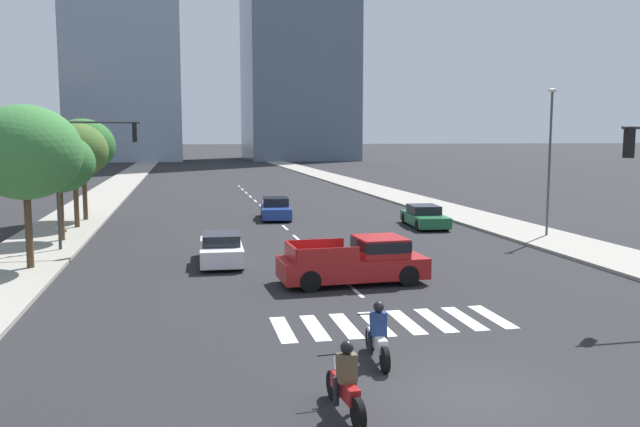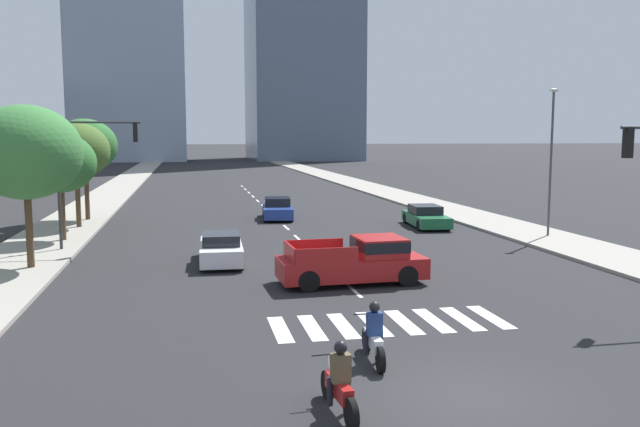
{
  "view_description": "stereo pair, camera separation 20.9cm",
  "coord_description": "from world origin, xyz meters",
  "px_view_note": "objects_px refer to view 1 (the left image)",
  "views": [
    {
      "loc": [
        -5.76,
        -12.01,
        5.36
      ],
      "look_at": [
        0.0,
        15.43,
        2.0
      ],
      "focal_mm": 36.63,
      "sensor_mm": 36.0,
      "label": 1
    },
    {
      "loc": [
        -5.55,
        -12.05,
        5.36
      ],
      "look_at": [
        0.0,
        15.43,
        2.0
      ],
      "focal_mm": 36.63,
      "sensor_mm": 36.0,
      "label": 2
    }
  ],
  "objects_px": {
    "sedan_blue_1": "(276,209)",
    "street_tree_second": "(59,163)",
    "motorcycle_trailing": "(378,338)",
    "street_lamp_east": "(550,151)",
    "motorcycle_lead": "(345,385)",
    "street_tree_third": "(74,151)",
    "sedan_white_0": "(221,249)",
    "sedan_green_2": "(424,217)",
    "street_tree_fourth": "(83,146)",
    "street_tree_nearest": "(25,153)",
    "traffic_signal_far": "(87,158)",
    "pickup_truck": "(359,261)"
  },
  "relations": [
    {
      "from": "sedan_white_0",
      "to": "street_tree_nearest",
      "type": "distance_m",
      "value": 8.55
    },
    {
      "from": "sedan_blue_1",
      "to": "street_tree_nearest",
      "type": "relative_size",
      "value": 0.71
    },
    {
      "from": "motorcycle_trailing",
      "to": "pickup_truck",
      "type": "relative_size",
      "value": 0.39
    },
    {
      "from": "street_tree_fourth",
      "to": "sedan_white_0",
      "type": "bearing_deg",
      "value": -63.59
    },
    {
      "from": "sedan_green_2",
      "to": "street_tree_fourth",
      "type": "relative_size",
      "value": 0.78
    },
    {
      "from": "street_tree_nearest",
      "to": "street_tree_second",
      "type": "height_order",
      "value": "street_tree_nearest"
    },
    {
      "from": "street_tree_third",
      "to": "sedan_white_0",
      "type": "bearing_deg",
      "value": -57.34
    },
    {
      "from": "street_tree_second",
      "to": "street_tree_third",
      "type": "height_order",
      "value": "street_tree_third"
    },
    {
      "from": "street_tree_nearest",
      "to": "pickup_truck",
      "type": "bearing_deg",
      "value": -20.96
    },
    {
      "from": "street_tree_nearest",
      "to": "street_tree_third",
      "type": "xyz_separation_m",
      "value": [
        0.0,
        11.81,
        -0.21
      ]
    },
    {
      "from": "pickup_truck",
      "to": "sedan_white_0",
      "type": "distance_m",
      "value": 6.72
    },
    {
      "from": "sedan_blue_1",
      "to": "street_tree_third",
      "type": "relative_size",
      "value": 0.77
    },
    {
      "from": "street_tree_third",
      "to": "motorcycle_lead",
      "type": "bearing_deg",
      "value": -71.83
    },
    {
      "from": "motorcycle_lead",
      "to": "sedan_blue_1",
      "type": "relative_size",
      "value": 0.45
    },
    {
      "from": "sedan_blue_1",
      "to": "traffic_signal_far",
      "type": "height_order",
      "value": "traffic_signal_far"
    },
    {
      "from": "motorcycle_lead",
      "to": "sedan_blue_1",
      "type": "distance_m",
      "value": 30.02
    },
    {
      "from": "pickup_truck",
      "to": "street_tree_fourth",
      "type": "xyz_separation_m",
      "value": [
        -12.23,
        19.9,
        3.91
      ]
    },
    {
      "from": "motorcycle_trailing",
      "to": "traffic_signal_far",
      "type": "xyz_separation_m",
      "value": [
        -8.73,
        17.02,
        3.77
      ]
    },
    {
      "from": "motorcycle_trailing",
      "to": "pickup_truck",
      "type": "height_order",
      "value": "pickup_truck"
    },
    {
      "from": "pickup_truck",
      "to": "street_tree_second",
      "type": "height_order",
      "value": "street_tree_second"
    },
    {
      "from": "street_tree_third",
      "to": "street_tree_fourth",
      "type": "relative_size",
      "value": 0.95
    },
    {
      "from": "motorcycle_lead",
      "to": "street_tree_nearest",
      "type": "bearing_deg",
      "value": 24.88
    },
    {
      "from": "motorcycle_lead",
      "to": "street_tree_third",
      "type": "bearing_deg",
      "value": 13.05
    },
    {
      "from": "street_tree_nearest",
      "to": "street_tree_third",
      "type": "bearing_deg",
      "value": 90.0
    },
    {
      "from": "sedan_blue_1",
      "to": "street_tree_second",
      "type": "xyz_separation_m",
      "value": [
        -11.82,
        -7.35,
        3.38
      ]
    },
    {
      "from": "sedan_green_2",
      "to": "street_tree_nearest",
      "type": "xyz_separation_m",
      "value": [
        -19.93,
        -8.89,
        4.12
      ]
    },
    {
      "from": "motorcycle_trailing",
      "to": "street_lamp_east",
      "type": "height_order",
      "value": "street_lamp_east"
    },
    {
      "from": "motorcycle_lead",
      "to": "sedan_white_0",
      "type": "height_order",
      "value": "motorcycle_lead"
    },
    {
      "from": "sedan_white_0",
      "to": "traffic_signal_far",
      "type": "xyz_separation_m",
      "value": [
        -5.79,
        4.08,
        3.74
      ]
    },
    {
      "from": "sedan_white_0",
      "to": "street_tree_fourth",
      "type": "height_order",
      "value": "street_tree_fourth"
    },
    {
      "from": "sedan_white_0",
      "to": "traffic_signal_far",
      "type": "distance_m",
      "value": 8.01
    },
    {
      "from": "traffic_signal_far",
      "to": "street_lamp_east",
      "type": "distance_m",
      "value": 22.96
    },
    {
      "from": "street_lamp_east",
      "to": "street_tree_fourth",
      "type": "xyz_separation_m",
      "value": [
        -24.67,
        11.72,
        0.16
      ]
    },
    {
      "from": "sedan_white_0",
      "to": "street_tree_nearest",
      "type": "height_order",
      "value": "street_tree_nearest"
    },
    {
      "from": "sedan_blue_1",
      "to": "street_tree_fourth",
      "type": "bearing_deg",
      "value": -88.81
    },
    {
      "from": "sedan_blue_1",
      "to": "traffic_signal_far",
      "type": "relative_size",
      "value": 0.74
    },
    {
      "from": "traffic_signal_far",
      "to": "street_lamp_east",
      "type": "bearing_deg",
      "value": -1.68
    },
    {
      "from": "sedan_green_2",
      "to": "street_tree_second",
      "type": "xyz_separation_m",
      "value": [
        -19.93,
        -1.91,
        3.42
      ]
    },
    {
      "from": "sedan_white_0",
      "to": "traffic_signal_far",
      "type": "height_order",
      "value": "traffic_signal_far"
    },
    {
      "from": "motorcycle_trailing",
      "to": "street_tree_second",
      "type": "xyz_separation_m",
      "value": [
        -10.45,
        19.83,
        3.42
      ]
    },
    {
      "from": "traffic_signal_far",
      "to": "street_lamp_east",
      "type": "height_order",
      "value": "street_lamp_east"
    },
    {
      "from": "traffic_signal_far",
      "to": "street_tree_second",
      "type": "bearing_deg",
      "value": 121.46
    },
    {
      "from": "motorcycle_lead",
      "to": "pickup_truck",
      "type": "height_order",
      "value": "pickup_truck"
    },
    {
      "from": "motorcycle_lead",
      "to": "street_tree_second",
      "type": "xyz_separation_m",
      "value": [
        -8.98,
        22.54,
        3.42
      ]
    },
    {
      "from": "street_tree_third",
      "to": "street_lamp_east",
      "type": "bearing_deg",
      "value": -18.62
    },
    {
      "from": "traffic_signal_far",
      "to": "sedan_white_0",
      "type": "bearing_deg",
      "value": -35.14
    },
    {
      "from": "motorcycle_lead",
      "to": "street_tree_fourth",
      "type": "height_order",
      "value": "street_tree_fourth"
    },
    {
      "from": "motorcycle_trailing",
      "to": "street_tree_nearest",
      "type": "distance_m",
      "value": 17.07
    },
    {
      "from": "motorcycle_lead",
      "to": "motorcycle_trailing",
      "type": "bearing_deg",
      "value": -33.56
    },
    {
      "from": "motorcycle_lead",
      "to": "street_tree_nearest",
      "type": "height_order",
      "value": "street_tree_nearest"
    }
  ]
}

